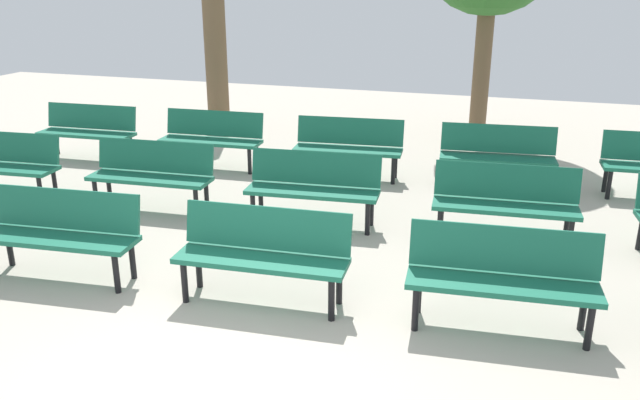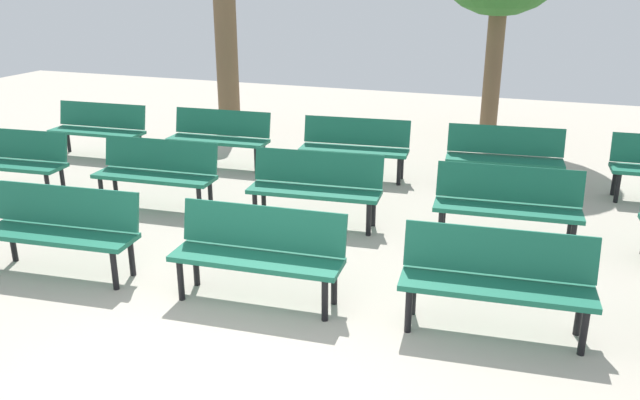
% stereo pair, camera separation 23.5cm
% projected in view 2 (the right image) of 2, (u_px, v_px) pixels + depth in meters
% --- Properties ---
extents(ground_plane, '(25.92, 25.92, 0.00)m').
position_uv_depth(ground_plane, '(187.00, 395.00, 4.73)').
color(ground_plane, '#B2A899').
extents(bench_r0_c1, '(1.64, 0.63, 0.87)m').
position_uv_depth(bench_r0_c1, '(62.00, 226.00, 6.51)').
color(bench_r0_c1, '#19664C').
rests_on(bench_r0_c1, ground_plane).
extents(bench_r0_c2, '(1.63, 0.58, 0.87)m').
position_uv_depth(bench_r0_c2, '(259.00, 249.00, 5.97)').
color(bench_r0_c2, '#19664C').
rests_on(bench_r0_c2, ground_plane).
extents(bench_r0_c3, '(1.64, 0.62, 0.87)m').
position_uv_depth(bench_r0_c3, '(497.00, 276.00, 5.44)').
color(bench_r0_c3, '#19664C').
rests_on(bench_r0_c3, ground_plane).
extents(bench_r1_c0, '(1.64, 0.62, 0.87)m').
position_uv_depth(bench_r1_c0, '(12.00, 158.00, 8.89)').
color(bench_r1_c0, '#19664C').
rests_on(bench_r1_c0, ground_plane).
extents(bench_r1_c1, '(1.63, 0.58, 0.87)m').
position_uv_depth(bench_r1_c1, '(157.00, 170.00, 8.36)').
color(bench_r1_c1, '#19664C').
rests_on(bench_r1_c1, ground_plane).
extents(bench_r1_c2, '(1.64, 0.63, 0.87)m').
position_uv_depth(bench_r1_c2, '(316.00, 184.00, 7.80)').
color(bench_r1_c2, '#19664C').
rests_on(bench_r1_c2, ground_plane).
extents(bench_r1_c3, '(1.63, 0.60, 0.87)m').
position_uv_depth(bench_r1_c3, '(507.00, 201.00, 7.21)').
color(bench_r1_c3, '#19664C').
rests_on(bench_r1_c3, ground_plane).
extents(bench_r2_c0, '(1.62, 0.57, 0.87)m').
position_uv_depth(bench_r2_c0, '(99.00, 127.00, 10.70)').
color(bench_r2_c0, '#19664C').
rests_on(bench_r2_c0, ground_plane).
extents(bench_r2_c1, '(1.62, 0.57, 0.87)m').
position_uv_depth(bench_r2_c1, '(220.00, 135.00, 10.16)').
color(bench_r2_c1, '#19664C').
rests_on(bench_r2_c1, ground_plane).
extents(bench_r2_c2, '(1.64, 0.63, 0.87)m').
position_uv_depth(bench_r2_c2, '(355.00, 144.00, 9.59)').
color(bench_r2_c2, '#19664C').
rests_on(bench_r2_c2, ground_plane).
extents(bench_r2_c3, '(1.64, 0.64, 0.87)m').
position_uv_depth(bench_r2_c3, '(504.00, 154.00, 9.08)').
color(bench_r2_c3, '#19664C').
rests_on(bench_r2_c3, ground_plane).
extents(tree_0, '(0.41, 0.41, 2.59)m').
position_uv_depth(tree_0, '(227.00, 64.00, 12.14)').
color(tree_0, brown).
rests_on(tree_0, ground_plane).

